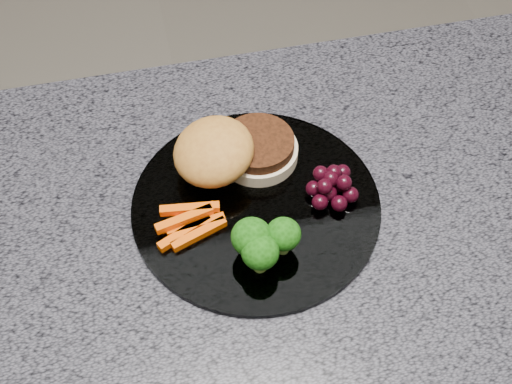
% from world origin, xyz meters
% --- Properties ---
extents(countertop, '(1.20, 0.60, 0.04)m').
position_xyz_m(countertop, '(0.00, 0.00, 0.88)').
color(countertop, '#4B4953').
rests_on(countertop, island_cabinet).
extents(plate, '(0.26, 0.26, 0.01)m').
position_xyz_m(plate, '(-0.01, 0.06, 0.90)').
color(plate, white).
rests_on(plate, countertop).
extents(burger, '(0.16, 0.12, 0.05)m').
position_xyz_m(burger, '(-0.02, 0.12, 0.93)').
color(burger, beige).
rests_on(burger, plate).
extents(carrot_sticks, '(0.07, 0.05, 0.02)m').
position_xyz_m(carrot_sticks, '(-0.08, 0.05, 0.91)').
color(carrot_sticks, '#E75003').
rests_on(carrot_sticks, plate).
extents(broccoli, '(0.07, 0.06, 0.05)m').
position_xyz_m(broccoli, '(-0.02, -0.00, 0.93)').
color(broccoli, olive).
rests_on(broccoli, plate).
extents(grape_bunch, '(0.05, 0.06, 0.03)m').
position_xyz_m(grape_bunch, '(0.07, 0.06, 0.92)').
color(grape_bunch, black).
rests_on(grape_bunch, plate).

